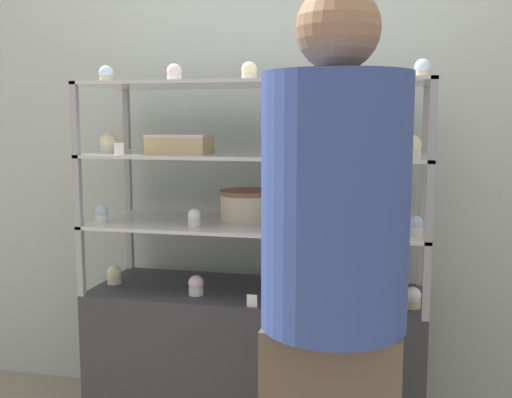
{
  "coord_description": "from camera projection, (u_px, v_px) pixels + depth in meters",
  "views": [
    {
      "loc": [
        0.5,
        -2.15,
        1.25
      ],
      "look_at": [
        0.0,
        0.0,
        0.95
      ],
      "focal_mm": 42.0,
      "sensor_mm": 36.0,
      "label": 1
    }
  ],
  "objects": [
    {
      "name": "cupcake_6",
      "position": [
        304.0,
        220.0,
        2.11
      ],
      "size": [
        0.05,
        0.05,
        0.07
      ],
      "color": "white",
      "rests_on": "display_riser_lower"
    },
    {
      "name": "cupcake_5",
      "position": [
        194.0,
        218.0,
        2.16
      ],
      "size": [
        0.05,
        0.05,
        0.07
      ],
      "color": "beige",
      "rests_on": "display_riser_lower"
    },
    {
      "name": "cupcake_0",
      "position": [
        114.0,
        275.0,
        2.36
      ],
      "size": [
        0.06,
        0.06,
        0.07
      ],
      "color": "beige",
      "rests_on": "display_base"
    },
    {
      "name": "cupcake_7",
      "position": [
        416.0,
        225.0,
        2.01
      ],
      "size": [
        0.05,
        0.05,
        0.07
      ],
      "color": "beige",
      "rests_on": "display_riser_lower"
    },
    {
      "name": "back_wall",
      "position": [
        275.0,
        107.0,
        2.54
      ],
      "size": [
        8.0,
        0.05,
        2.6
      ],
      "color": "#A8B2AD",
      "rests_on": "ground_plane"
    },
    {
      "name": "cupcake_1",
      "position": [
        196.0,
        286.0,
        2.21
      ],
      "size": [
        0.06,
        0.06,
        0.07
      ],
      "color": "white",
      "rests_on": "display_base"
    },
    {
      "name": "display_riser_upper",
      "position": [
        256.0,
        87.0,
        2.18
      ],
      "size": [
        1.25,
        0.45,
        0.26
      ],
      "color": "#99999E",
      "rests_on": "display_riser_middle"
    },
    {
      "name": "price_tag_2",
      "position": [
        119.0,
        149.0,
        2.11
      ],
      "size": [
        0.04,
        0.0,
        0.04
      ],
      "color": "white",
      "rests_on": "display_riser_middle"
    },
    {
      "name": "cupcake_12",
      "position": [
        174.0,
        73.0,
        2.14
      ],
      "size": [
        0.05,
        0.05,
        0.06
      ],
      "color": "white",
      "rests_on": "display_riser_upper"
    },
    {
      "name": "cupcake_13",
      "position": [
        248.0,
        72.0,
        2.07
      ],
      "size": [
        0.05,
        0.05,
        0.06
      ],
      "color": "beige",
      "rests_on": "display_riser_upper"
    },
    {
      "name": "cupcake_8",
      "position": [
        109.0,
        144.0,
        2.25
      ],
      "size": [
        0.07,
        0.07,
        0.08
      ],
      "color": "beige",
      "rests_on": "display_riser_middle"
    },
    {
      "name": "cupcake_4",
      "position": [
        102.0,
        214.0,
        2.26
      ],
      "size": [
        0.05,
        0.05,
        0.07
      ],
      "color": "white",
      "rests_on": "display_riser_lower"
    },
    {
      "name": "display_riser_lower",
      "position": [
        256.0,
        227.0,
        2.24
      ],
      "size": [
        1.25,
        0.45,
        0.26
      ],
      "color": "#99999E",
      "rests_on": "display_base"
    },
    {
      "name": "cupcake_11",
      "position": [
        106.0,
        75.0,
        2.22
      ],
      "size": [
        0.05,
        0.05,
        0.06
      ],
      "color": "#CCB28C",
      "rests_on": "display_riser_upper"
    },
    {
      "name": "cupcake_3",
      "position": [
        413.0,
        298.0,
        2.06
      ],
      "size": [
        0.06,
        0.06,
        0.07
      ],
      "color": "#CCB28C",
      "rests_on": "display_base"
    },
    {
      "name": "cupcake_9",
      "position": [
        304.0,
        146.0,
        2.09
      ],
      "size": [
        0.07,
        0.07,
        0.08
      ],
      "color": "beige",
      "rests_on": "display_riser_middle"
    },
    {
      "name": "cupcake_14",
      "position": [
        331.0,
        71.0,
        2.06
      ],
      "size": [
        0.05,
        0.05,
        0.06
      ],
      "color": "white",
      "rests_on": "display_riser_upper"
    },
    {
      "name": "layer_cake_centerpiece",
      "position": [
        247.0,
        205.0,
        2.32
      ],
      "size": [
        0.21,
        0.21,
        0.11
      ],
      "color": "beige",
      "rests_on": "display_riser_lower"
    },
    {
      "name": "cupcake_10",
      "position": [
        411.0,
        147.0,
        1.98
      ],
      "size": [
        0.07,
        0.07,
        0.08
      ],
      "color": "white",
      "rests_on": "display_riser_middle"
    },
    {
      "name": "display_base",
      "position": [
        256.0,
        365.0,
        2.32
      ],
      "size": [
        1.25,
        0.45,
        0.6
      ],
      "color": "#333338",
      "rests_on": "ground_plane"
    },
    {
      "name": "price_tag_0",
      "position": [
        252.0,
        301.0,
        2.07
      ],
      "size": [
        0.04,
        0.0,
        0.04
      ],
      "color": "white",
      "rests_on": "display_base"
    },
    {
      "name": "price_tag_1",
      "position": [
        329.0,
        230.0,
        1.98
      ],
      "size": [
        0.04,
        0.0,
        0.04
      ],
      "color": "white",
      "rests_on": "display_riser_lower"
    },
    {
      "name": "cupcake_15",
      "position": [
        423.0,
        69.0,
        1.97
      ],
      "size": [
        0.05,
        0.05,
        0.06
      ],
      "color": "#CCB28C",
      "rests_on": "display_riser_upper"
    },
    {
      "name": "cupcake_2",
      "position": [
        303.0,
        289.0,
        2.17
      ],
      "size": [
        0.06,
        0.06,
        0.07
      ],
      "color": "#CCB28C",
      "rests_on": "display_base"
    },
    {
      "name": "sheet_cake_frosted",
      "position": [
        180.0,
        144.0,
        2.24
      ],
      "size": [
        0.23,
        0.15,
        0.07
      ],
      "color": "#DBBC84",
      "rests_on": "display_riser_middle"
    },
    {
      "name": "display_riser_middle",
      "position": [
        256.0,
        158.0,
        2.21
      ],
      "size": [
        1.25,
        0.45,
        0.26
      ],
      "color": "#99999E",
      "rests_on": "display_riser_lower"
    },
    {
      "name": "customer_figure",
      "position": [
        334.0,
        284.0,
        1.51
      ],
      "size": [
        0.37,
        0.37,
        1.56
      ],
      "color": "brown",
      "rests_on": "ground_plane"
    },
    {
      "name": "price_tag_3",
      "position": [
        354.0,
        70.0,
        1.89
      ],
      "size": [
        0.04,
        0.0,
        0.04
      ],
      "color": "white",
      "rests_on": "display_riser_upper"
    }
  ]
}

